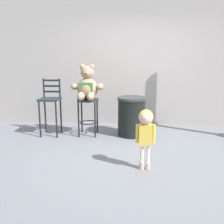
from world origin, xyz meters
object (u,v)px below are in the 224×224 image
Objects in this scene: teddy_bear at (87,86)px; child_walking at (146,127)px; trash_bin at (131,116)px; bar_chair_empty at (50,103)px; bar_stool_with_teddy at (88,109)px.

teddy_bear reaches higher than child_walking.
bar_chair_empty is (-1.62, -0.08, 0.27)m from trash_bin.
teddy_bear is at bearing -90.00° from bar_stool_with_teddy.
bar_stool_with_teddy is 0.66× the size of bar_chair_empty.
trash_bin reaches higher than bar_stool_with_teddy.
bar_stool_with_teddy is 0.76m from bar_chair_empty.
bar_stool_with_teddy is 1.10× the size of teddy_bear.
child_walking is 0.76× the size of bar_chair_empty.
bar_chair_empty is (-1.81, 1.50, 0.04)m from child_walking.
trash_bin is at bearing 4.81° from teddy_bear.
teddy_bear reaches higher than trash_bin.
child_walking is at bearing -55.36° from bar_stool_with_teddy.
bar_chair_empty is at bearing -177.27° from trash_bin.
child_walking is at bearing -39.63° from bar_chair_empty.
teddy_bear is at bearing 0.33° from bar_chair_empty.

